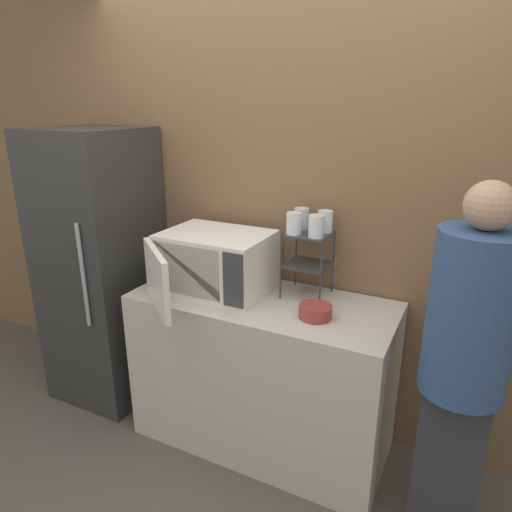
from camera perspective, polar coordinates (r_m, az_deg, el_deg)
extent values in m
plane|color=#4C4742|center=(2.74, -2.44, -25.36)|extent=(12.00, 12.00, 0.00)
cube|color=brown|center=(2.63, 4.18, 5.42)|extent=(8.00, 0.06, 2.60)
cube|color=#B7B2A8|center=(2.67, 0.75, -14.27)|extent=(1.42, 0.62, 0.90)
cube|color=silver|center=(2.55, -4.91, -0.62)|extent=(0.58, 0.43, 0.33)
cube|color=#B7B2A8|center=(2.42, -8.78, -1.86)|extent=(0.42, 0.01, 0.28)
cube|color=#333338|center=(2.27, -2.88, -3.09)|extent=(0.11, 0.01, 0.29)
cube|color=silver|center=(2.34, -12.31, -2.83)|extent=(0.37, 0.31, 0.31)
cylinder|color=#333333|center=(2.41, 3.12, -1.44)|extent=(0.01, 0.01, 0.35)
cylinder|color=#333333|center=(2.33, 8.08, -2.27)|extent=(0.01, 0.01, 0.35)
cylinder|color=#333333|center=(2.59, 5.00, 0.00)|extent=(0.01, 0.01, 0.35)
cylinder|color=#333333|center=(2.52, 9.65, -0.72)|extent=(0.01, 0.01, 0.35)
cube|color=#333333|center=(2.46, 6.46, -1.07)|extent=(0.22, 0.21, 0.01)
cube|color=#333333|center=(2.41, 6.61, 2.75)|extent=(0.22, 0.21, 0.01)
cylinder|color=silver|center=(2.37, 4.77, 4.09)|extent=(0.08, 0.08, 0.11)
cylinder|color=silver|center=(2.43, 8.63, 4.31)|extent=(0.08, 0.08, 0.11)
cylinder|color=silver|center=(2.32, 7.53, 3.71)|extent=(0.08, 0.08, 0.11)
cylinder|color=silver|center=(2.47, 5.71, 4.69)|extent=(0.08, 0.08, 0.11)
cylinder|color=maroon|center=(2.28, 7.39, -7.54)|extent=(0.09, 0.09, 0.01)
cylinder|color=maroon|center=(2.26, 7.42, -6.89)|extent=(0.16, 0.16, 0.07)
cube|color=#2D2D33|center=(2.38, 22.75, -22.76)|extent=(0.27, 0.17, 0.77)
cylinder|color=navy|center=(1.99, 25.36, -6.66)|extent=(0.34, 0.34, 0.69)
sphere|color=tan|center=(1.86, 27.22, 5.63)|extent=(0.19, 0.19, 0.19)
cube|color=#2D2D2D|center=(3.12, -18.74, -1.48)|extent=(0.62, 0.61, 1.76)
cylinder|color=#99999E|center=(2.76, -20.81, -2.38)|extent=(0.02, 0.02, 0.62)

